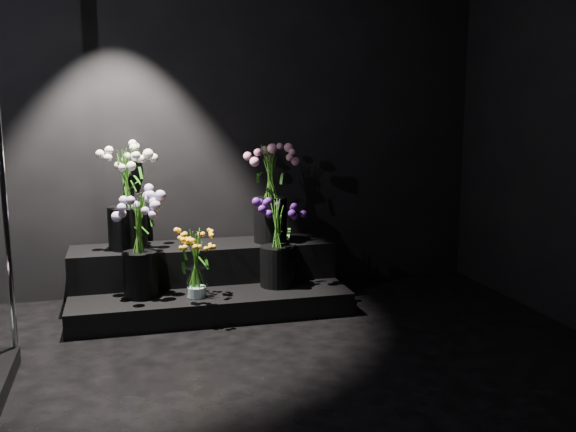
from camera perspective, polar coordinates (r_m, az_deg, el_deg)
name	(u,v)px	position (r m, az deg, el deg)	size (l,w,h in m)	color
floor	(297,397)	(3.31, 0.78, -15.83)	(4.00, 4.00, 0.00)	black
wall_back	(227,109)	(4.94, -5.44, 9.42)	(4.00, 4.00, 0.00)	black
display_riser	(206,281)	(4.70, -7.26, -5.75)	(1.90, 0.85, 0.42)	black
bouquet_orange_bells	(196,262)	(4.33, -8.19, -4.09)	(0.32, 0.32, 0.46)	white
bouquet_lilac	(139,239)	(4.37, -13.09, -1.98)	(0.41, 0.41, 0.69)	black
bouquet_purple	(277,240)	(4.53, -0.95, -2.10)	(0.33, 0.33, 0.62)	black
bouquet_cream_roses	(126,192)	(4.65, -14.19, 2.09)	(0.53, 0.53, 0.71)	black
bouquet_pink_roses	(270,188)	(4.74, -1.60, 2.53)	(0.35, 0.35, 0.73)	black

